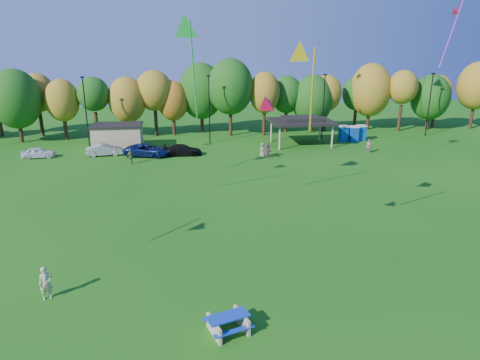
{
  "coord_description": "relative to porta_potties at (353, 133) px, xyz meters",
  "views": [
    {
      "loc": [
        -2.39,
        -17.75,
        12.75
      ],
      "look_at": [
        1.13,
        6.0,
        5.21
      ],
      "focal_mm": 32.0,
      "sensor_mm": 36.0,
      "label": 1
    }
  ],
  "objects": [
    {
      "name": "ground",
      "position": [
        -21.87,
        -38.2,
        -1.1
      ],
      "size": [
        160.0,
        160.0,
        0.0
      ],
      "primitive_type": "plane",
      "color": "#19600F",
      "rests_on": "ground"
    },
    {
      "name": "tree_line",
      "position": [
        -22.9,
        7.31,
        4.82
      ],
      "size": [
        93.57,
        10.55,
        11.15
      ],
      "color": "black",
      "rests_on": "ground"
    },
    {
      "name": "lamp_posts",
      "position": [
        -19.87,
        1.8,
        3.8
      ],
      "size": [
        64.5,
        0.25,
        9.09
      ],
      "color": "black",
      "rests_on": "ground"
    },
    {
      "name": "utility_building",
      "position": [
        -31.87,
        -0.2,
        0.54
      ],
      "size": [
        6.3,
        4.3,
        3.25
      ],
      "color": "tan",
      "rests_on": "ground"
    },
    {
      "name": "pavilion",
      "position": [
        -7.87,
        -1.2,
        2.13
      ],
      "size": [
        8.2,
        6.2,
        3.77
      ],
      "color": "tan",
      "rests_on": "ground"
    },
    {
      "name": "porta_potties",
      "position": [
        0.0,
        0.0,
        0.0
      ],
      "size": [
        3.75,
        1.66,
        2.18
      ],
      "color": "#0B4195",
      "rests_on": "ground"
    },
    {
      "name": "picnic_table",
      "position": [
        -22.32,
        -39.12,
        -0.6
      ],
      "size": [
        2.36,
        2.14,
        0.85
      ],
      "rotation": [
        0.0,
        0.0,
        0.3
      ],
      "color": "tan",
      "rests_on": "ground"
    },
    {
      "name": "kite_flyer",
      "position": [
        -31.42,
        -35.0,
        -0.18
      ],
      "size": [
        0.78,
        0.66,
        1.83
      ],
      "primitive_type": "imported",
      "rotation": [
        0.0,
        0.0,
        0.4
      ],
      "color": "#B9AF8A",
      "rests_on": "ground"
    },
    {
      "name": "car_a",
      "position": [
        -40.74,
        -3.5,
        -0.46
      ],
      "size": [
        3.84,
        1.77,
        1.27
      ],
      "primitive_type": "imported",
      "rotation": [
        0.0,
        0.0,
        1.64
      ],
      "color": "white",
      "rests_on": "ground"
    },
    {
      "name": "car_b",
      "position": [
        -33.1,
        -3.51,
        -0.39
      ],
      "size": [
        4.45,
        1.97,
        1.42
      ],
      "primitive_type": "imported",
      "rotation": [
        0.0,
        0.0,
        1.68
      ],
      "color": "#97989C",
      "rests_on": "ground"
    },
    {
      "name": "car_c",
      "position": [
        -27.9,
        -4.62,
        -0.34
      ],
      "size": [
        5.94,
        3.86,
        1.52
      ],
      "primitive_type": "imported",
      "rotation": [
        0.0,
        0.0,
        1.31
      ],
      "color": "#0D1A52",
      "rests_on": "ground"
    },
    {
      "name": "car_d",
      "position": [
        -23.72,
        -4.79,
        -0.43
      ],
      "size": [
        4.69,
        2.09,
        1.34
      ],
      "primitive_type": "imported",
      "rotation": [
        0.0,
        0.0,
        1.52
      ],
      "color": "black",
      "rests_on": "ground"
    },
    {
      "name": "far_person_0",
      "position": [
        -14.3,
        -7.14,
        -0.21
      ],
      "size": [
        1.03,
        0.9,
        1.78
      ],
      "primitive_type": "imported",
      "rotation": [
        0.0,
        0.0,
        2.67
      ],
      "color": "#76835A",
      "rests_on": "ground"
    },
    {
      "name": "far_person_1",
      "position": [
        -0.79,
        -6.89,
        -0.26
      ],
      "size": [
        0.67,
        0.73,
        1.68
      ],
      "primitive_type": "imported",
      "rotation": [
        0.0,
        0.0,
        5.29
      ],
      "color": "#A64E82",
      "rests_on": "ground"
    },
    {
      "name": "far_person_2",
      "position": [
        -13.71,
        -7.43,
        -0.24
      ],
      "size": [
        0.63,
        1.63,
        1.72
      ],
      "primitive_type": "imported",
      "rotation": [
        0.0,
        0.0,
        1.65
      ],
      "color": "#913C69",
      "rests_on": "ground"
    },
    {
      "name": "far_person_3",
      "position": [
        -29.6,
        -8.03,
        -0.22
      ],
      "size": [
        1.08,
        0.95,
        1.75
      ],
      "primitive_type": "imported",
      "rotation": [
        0.0,
        0.0,
        3.77
      ],
      "color": "#798D56",
      "rests_on": "ground"
    },
    {
      "name": "kite_4",
      "position": [
        -17.11,
        -31.18,
        11.41
      ],
      "size": [
        1.77,
        3.37,
        5.5
      ],
      "color": "gold"
    },
    {
      "name": "kite_5",
      "position": [
        -19.46,
        -33.22,
        8.77
      ],
      "size": [
        1.53,
        1.67,
        1.35
      ],
      "color": "red"
    },
    {
      "name": "kite_6",
      "position": [
        1.06,
        -18.03,
        14.8
      ],
      "size": [
        1.44,
        1.39,
        1.15
      ],
      "color": "#D2184F"
    },
    {
      "name": "kite_13",
      "position": [
        -23.36,
        -24.31,
        13.1
      ],
      "size": [
        2.22,
        4.67,
        7.68
      ],
      "color": "green"
    }
  ]
}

